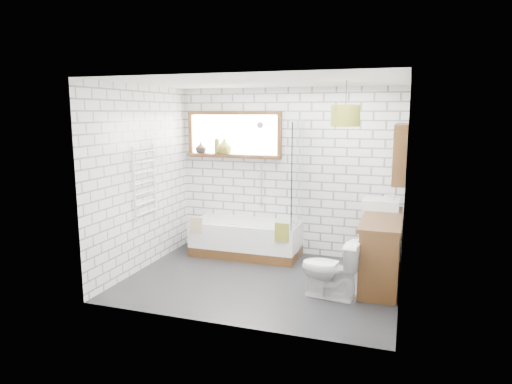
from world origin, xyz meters
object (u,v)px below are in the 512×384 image
(vanity, at_px, (382,250))
(basin, at_px, (381,204))
(bathtub, at_px, (246,238))
(toilet, at_px, (330,269))
(pendant, at_px, (345,116))

(vanity, distance_m, basin, 0.70)
(bathtub, height_order, toilet, toilet)
(basin, bearing_deg, vanity, -83.16)
(bathtub, distance_m, basin, 2.05)
(basin, height_order, toilet, basin)
(bathtub, height_order, pendant, pendant)
(vanity, height_order, basin, basin)
(toilet, relative_size, pendant, 2.05)
(pendant, bearing_deg, basin, 65.12)
(vanity, relative_size, toilet, 2.13)
(vanity, xyz_separation_m, pendant, (-0.46, -0.37, 1.68))
(toilet, xyz_separation_m, pendant, (0.08, 0.33, 1.75))
(vanity, bearing_deg, basin, 96.84)
(bathtub, distance_m, pendant, 2.55)
(bathtub, height_order, vanity, vanity)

